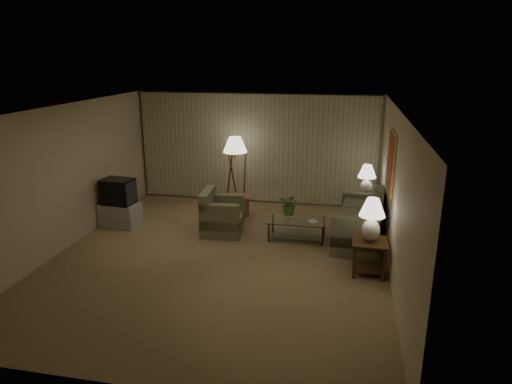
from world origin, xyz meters
TOP-DOWN VIEW (x-y plane):
  - ground at (0.00, 0.00)m, footprint 7.00×7.00m
  - room_shell at (0.02, 1.51)m, footprint 6.04×7.02m
  - sofa at (2.50, 1.22)m, footprint 1.92×1.23m
  - armchair at (-0.26, 1.18)m, footprint 0.98×0.94m
  - side_table_near at (2.65, -0.13)m, footprint 0.58×0.58m
  - side_table_far at (2.65, 2.47)m, footprint 0.46×0.38m
  - table_lamp_near at (2.65, -0.13)m, footprint 0.43×0.43m
  - table_lamp_far at (2.65, 2.47)m, footprint 0.40×0.40m
  - coffee_table at (1.29, 1.12)m, footprint 1.20×0.65m
  - tv_cabinet at (-2.55, 1.13)m, footprint 0.91×0.66m
  - crt_tv at (-2.55, 1.13)m, footprint 0.72×0.57m
  - floor_lamp at (-0.37, 2.76)m, footprint 0.56×0.56m
  - ottoman at (-0.28, 2.29)m, footprint 0.70×0.70m
  - vase at (1.14, 1.12)m, footprint 0.17×0.17m
  - flowers at (1.14, 1.12)m, footprint 0.49×0.46m
  - book at (1.54, 1.02)m, footprint 0.27×0.29m

SIDE VIEW (x-z plane):
  - ground at x=0.00m, z-range 0.00..0.00m
  - ottoman at x=-0.28m, z-range 0.00..0.44m
  - tv_cabinet at x=-2.55m, z-range 0.00..0.50m
  - coffee_table at x=1.29m, z-range 0.07..0.49m
  - armchair at x=-0.26m, z-range 0.00..0.72m
  - sofa at x=2.50m, z-range 0.00..0.77m
  - side_table_far at x=2.65m, z-range 0.09..0.69m
  - side_table_near at x=2.65m, z-range 0.12..0.72m
  - book at x=1.54m, z-range 0.41..0.43m
  - vase at x=1.14m, z-range 0.42..0.57m
  - crt_tv at x=-2.55m, z-range 0.50..1.05m
  - flowers at x=1.14m, z-range 0.57..1.01m
  - floor_lamp at x=-0.37m, z-range 0.04..1.78m
  - table_lamp_far at x=2.65m, z-range 0.66..1.35m
  - table_lamp_near at x=2.65m, z-range 0.67..1.41m
  - room_shell at x=0.02m, z-range 0.39..3.11m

